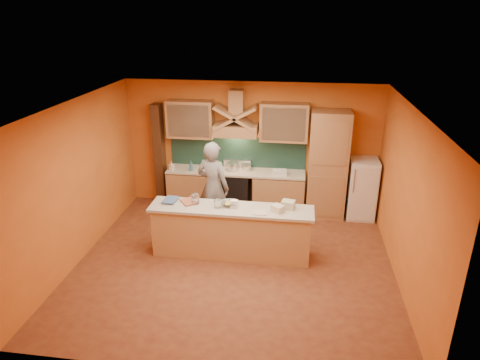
# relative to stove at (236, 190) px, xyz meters

# --- Properties ---
(floor) EXTENTS (5.50, 5.00, 0.01)m
(floor) POSITION_rel_stove_xyz_m (0.30, -2.20, -0.45)
(floor) COLOR brown
(floor) RESTS_ON ground
(ceiling) EXTENTS (5.50, 5.00, 0.01)m
(ceiling) POSITION_rel_stove_xyz_m (0.30, -2.20, 2.35)
(ceiling) COLOR white
(ceiling) RESTS_ON wall_back
(wall_back) EXTENTS (5.50, 0.02, 2.80)m
(wall_back) POSITION_rel_stove_xyz_m (0.30, 0.30, 0.95)
(wall_back) COLOR orange
(wall_back) RESTS_ON floor
(wall_front) EXTENTS (5.50, 0.02, 2.80)m
(wall_front) POSITION_rel_stove_xyz_m (0.30, -4.70, 0.95)
(wall_front) COLOR orange
(wall_front) RESTS_ON floor
(wall_left) EXTENTS (0.02, 5.00, 2.80)m
(wall_left) POSITION_rel_stove_xyz_m (-2.45, -2.20, 0.95)
(wall_left) COLOR orange
(wall_left) RESTS_ON floor
(wall_right) EXTENTS (0.02, 5.00, 2.80)m
(wall_right) POSITION_rel_stove_xyz_m (3.05, -2.20, 0.95)
(wall_right) COLOR orange
(wall_right) RESTS_ON floor
(base_cabinet_left) EXTENTS (1.10, 0.60, 0.86)m
(base_cabinet_left) POSITION_rel_stove_xyz_m (-0.95, 0.00, -0.02)
(base_cabinet_left) COLOR #B37F51
(base_cabinet_left) RESTS_ON floor
(base_cabinet_right) EXTENTS (1.10, 0.60, 0.86)m
(base_cabinet_right) POSITION_rel_stove_xyz_m (0.95, 0.00, -0.02)
(base_cabinet_right) COLOR #B37F51
(base_cabinet_right) RESTS_ON floor
(counter_top) EXTENTS (3.00, 0.62, 0.04)m
(counter_top) POSITION_rel_stove_xyz_m (-0.00, 0.00, 0.45)
(counter_top) COLOR beige
(counter_top) RESTS_ON base_cabinet_left
(stove) EXTENTS (0.60, 0.58, 0.90)m
(stove) POSITION_rel_stove_xyz_m (0.00, 0.00, 0.00)
(stove) COLOR black
(stove) RESTS_ON floor
(backsplash) EXTENTS (3.00, 0.03, 0.70)m
(backsplash) POSITION_rel_stove_xyz_m (-0.00, 0.28, 0.80)
(backsplash) COLOR #17322C
(backsplash) RESTS_ON wall_back
(range_hood) EXTENTS (0.92, 0.50, 0.24)m
(range_hood) POSITION_rel_stove_xyz_m (0.00, 0.05, 1.37)
(range_hood) COLOR #B37F51
(range_hood) RESTS_ON wall_back
(hood_chimney) EXTENTS (0.30, 0.30, 0.50)m
(hood_chimney) POSITION_rel_stove_xyz_m (0.00, 0.15, 1.95)
(hood_chimney) COLOR #B37F51
(hood_chimney) RESTS_ON wall_back
(upper_cabinet_left) EXTENTS (1.00, 0.35, 0.80)m
(upper_cabinet_left) POSITION_rel_stove_xyz_m (-1.00, 0.12, 1.55)
(upper_cabinet_left) COLOR #B37F51
(upper_cabinet_left) RESTS_ON wall_back
(upper_cabinet_right) EXTENTS (1.00, 0.35, 0.80)m
(upper_cabinet_right) POSITION_rel_stove_xyz_m (1.00, 0.12, 1.55)
(upper_cabinet_right) COLOR #B37F51
(upper_cabinet_right) RESTS_ON wall_back
(pantry_column) EXTENTS (0.80, 0.60, 2.30)m
(pantry_column) POSITION_rel_stove_xyz_m (1.95, 0.00, 0.70)
(pantry_column) COLOR #B37F51
(pantry_column) RESTS_ON floor
(fridge) EXTENTS (0.58, 0.60, 1.30)m
(fridge) POSITION_rel_stove_xyz_m (2.70, 0.00, 0.20)
(fridge) COLOR white
(fridge) RESTS_ON floor
(trim_column_left) EXTENTS (0.20, 0.30, 2.30)m
(trim_column_left) POSITION_rel_stove_xyz_m (-1.75, 0.15, 0.70)
(trim_column_left) COLOR #472816
(trim_column_left) RESTS_ON floor
(island_body) EXTENTS (2.80, 0.55, 0.88)m
(island_body) POSITION_rel_stove_xyz_m (0.20, -1.90, -0.01)
(island_body) COLOR tan
(island_body) RESTS_ON floor
(island_top) EXTENTS (2.90, 0.62, 0.05)m
(island_top) POSITION_rel_stove_xyz_m (0.20, -1.90, 0.47)
(island_top) COLOR beige
(island_top) RESTS_ON island_body
(person) EXTENTS (0.79, 0.64, 1.87)m
(person) POSITION_rel_stove_xyz_m (-0.30, -1.01, 0.48)
(person) COLOR gray
(person) RESTS_ON floor
(pot_large) EXTENTS (0.24, 0.24, 0.17)m
(pot_large) POSITION_rel_stove_xyz_m (-0.08, 0.03, 0.54)
(pot_large) COLOR silver
(pot_large) RESTS_ON stove
(pot_small) EXTENTS (0.26, 0.26, 0.13)m
(pot_small) POSITION_rel_stove_xyz_m (0.23, 0.08, 0.52)
(pot_small) COLOR silver
(pot_small) RESTS_ON stove
(soap_bottle_a) EXTENTS (0.12, 0.12, 0.20)m
(soap_bottle_a) POSITION_rel_stove_xyz_m (-1.39, -0.15, 0.57)
(soap_bottle_a) COLOR silver
(soap_bottle_a) RESTS_ON counter_top
(soap_bottle_b) EXTENTS (0.09, 0.09, 0.23)m
(soap_bottle_b) POSITION_rel_stove_xyz_m (-0.96, -0.14, 0.58)
(soap_bottle_b) COLOR teal
(soap_bottle_b) RESTS_ON counter_top
(bowl_back) EXTENTS (0.32, 0.32, 0.08)m
(bowl_back) POSITION_rel_stove_xyz_m (0.96, -0.05, 0.51)
(bowl_back) COLOR white
(bowl_back) RESTS_ON counter_top
(dish_rack) EXTENTS (0.31, 0.26, 0.10)m
(dish_rack) POSITION_rel_stove_xyz_m (0.96, -0.11, 0.52)
(dish_rack) COLOR white
(dish_rack) RESTS_ON counter_top
(book_lower) EXTENTS (0.38, 0.39, 0.03)m
(book_lower) POSITION_rel_stove_xyz_m (-0.69, -1.86, 0.51)
(book_lower) COLOR #C26645
(book_lower) RESTS_ON island_top
(book_upper) EXTENTS (0.26, 0.34, 0.02)m
(book_upper) POSITION_rel_stove_xyz_m (-1.05, -1.79, 0.53)
(book_upper) COLOR #46629A
(book_upper) RESTS_ON island_top
(jar_large) EXTENTS (0.16, 0.16, 0.17)m
(jar_large) POSITION_rel_stove_xyz_m (-0.47, -1.81, 0.58)
(jar_large) COLOR white
(jar_large) RESTS_ON island_top
(jar_small) EXTENTS (0.16, 0.16, 0.14)m
(jar_small) POSITION_rel_stove_xyz_m (-0.03, -1.92, 0.57)
(jar_small) COLOR white
(jar_small) RESTS_ON island_top
(kitchen_scale) EXTENTS (0.14, 0.14, 0.11)m
(kitchen_scale) POSITION_rel_stove_xyz_m (0.25, -1.87, 0.55)
(kitchen_scale) COLOR silver
(kitchen_scale) RESTS_ON island_top
(mixing_bowl) EXTENTS (0.31, 0.31, 0.07)m
(mixing_bowl) POSITION_rel_stove_xyz_m (0.17, -1.81, 0.53)
(mixing_bowl) COLOR white
(mixing_bowl) RESTS_ON island_top
(cloth) EXTENTS (0.25, 0.19, 0.02)m
(cloth) POSITION_rel_stove_xyz_m (0.73, -2.05, 0.50)
(cloth) COLOR beige
(cloth) RESTS_ON island_top
(grocery_bag_a) EXTENTS (0.25, 0.22, 0.14)m
(grocery_bag_a) POSITION_rel_stove_xyz_m (1.19, -1.79, 0.57)
(grocery_bag_a) COLOR beige
(grocery_bag_a) RESTS_ON island_top
(grocery_bag_b) EXTENTS (0.25, 0.25, 0.12)m
(grocery_bag_b) POSITION_rel_stove_xyz_m (1.02, -1.95, 0.56)
(grocery_bag_b) COLOR beige
(grocery_bag_b) RESTS_ON island_top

